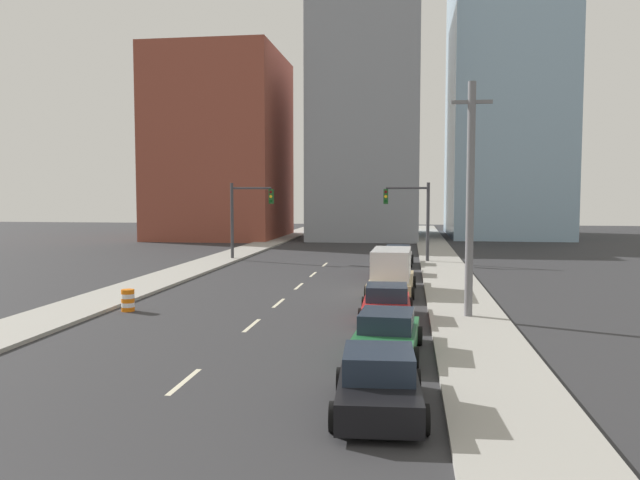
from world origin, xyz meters
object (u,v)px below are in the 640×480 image
Objects in this scene: sedan_green at (387,334)px; sedan_black at (379,384)px; traffic_signal_left at (244,211)px; utility_pole_right_mid at (470,199)px; sedan_silver at (398,256)px; traffic_signal_right at (415,212)px; traffic_barrel at (128,300)px; sedan_maroon at (391,265)px; sedan_red at (387,304)px; box_truck_tan at (392,273)px.

sedan_black is at bearing -86.94° from sedan_green.
utility_pole_right_mid is at bearing -54.57° from traffic_signal_left.
sedan_green is 1.09× the size of sedan_silver.
traffic_signal_left is 1.38× the size of sedan_silver.
sedan_silver is (-1.21, -1.88, -3.13)m from traffic_signal_right.
utility_pole_right_mid is at bearing 65.96° from sedan_green.
sedan_maroon is (10.92, 13.44, 0.22)m from traffic_barrel.
sedan_black is (-1.12, -32.29, -3.12)m from traffic_signal_right.
traffic_barrel is 0.22× the size of sedan_silver.
utility_pole_right_mid is 19.85m from sedan_silver.
sedan_black is 10.68m from sedan_red.
sedan_silver is (-0.09, 30.41, -0.01)m from sedan_black.
sedan_maroon is at bearing 93.42° from box_truck_tan.
traffic_signal_left is 21.53m from traffic_barrel.
traffic_signal_right reaches higher than traffic_barrel.
traffic_signal_left is at bearing 180.00° from traffic_signal_right.
utility_pole_right_mid reaches higher than sedan_black.
traffic_signal_right is 1.24× the size of sedan_maroon.
traffic_signal_left is 1.37× the size of sedan_black.
box_truck_tan is 1.49× the size of sedan_silver.
traffic_barrel is 0.22× the size of sedan_red.
traffic_signal_left is 34.55m from sedan_black.
sedan_maroon is at bearing 50.89° from traffic_barrel.
sedan_black is 24.46m from sedan_maroon.
traffic_signal_right is 3.84m from sedan_silver.
box_truck_tan reaches higher than sedan_maroon.
sedan_green is (-3.07, -6.00, -4.23)m from utility_pole_right_mid.
sedan_maroon is (-0.23, 6.87, -0.37)m from box_truck_tan.
sedan_green is (0.00, 5.28, -0.03)m from sedan_black.
box_truck_tan reaches higher than sedan_silver.
box_truck_tan is at bearing 93.97° from sedan_green.
traffic_signal_left is 6.24× the size of traffic_barrel.
traffic_signal_right is at bearing 86.43° from box_truck_tan.
box_truck_tan is (0.00, 6.91, 0.41)m from sedan_red.
traffic_signal_left is 18.98m from box_truck_tan.
sedan_silver is at bearing -9.05° from traffic_signal_left.
sedan_green is at bearing -66.25° from traffic_signal_left.
traffic_signal_left is at bearing 125.43° from utility_pole_right_mid.
box_truck_tan is at bearing 87.51° from sedan_black.
sedan_silver is (-3.16, 19.14, -4.21)m from utility_pole_right_mid.
traffic_signal_right is 1.38× the size of sedan_silver.
traffic_signal_left is 0.93× the size of box_truck_tan.
sedan_black is 0.92× the size of sedan_green.
box_truck_tan is (-0.19, 17.58, 0.40)m from sedan_black.
utility_pole_right_mid is 9.98× the size of traffic_barrel.
sedan_green is 5.41m from sedan_red.
traffic_signal_left is at bearing 117.15° from sedan_red.
sedan_red is at bearing 95.09° from sedan_green.
sedan_maroon is 5.96m from sedan_silver.
sedan_red is 1.02× the size of sedan_silver.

